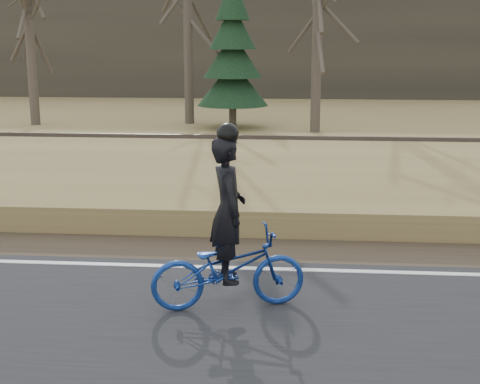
{
  "coord_description": "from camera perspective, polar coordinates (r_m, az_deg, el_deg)",
  "views": [
    {
      "loc": [
        -4.4,
        -8.73,
        3.24
      ],
      "look_at": [
        -5.17,
        0.5,
        1.1
      ],
      "focal_mm": 50.0,
      "sensor_mm": 36.0,
      "label": 1
    }
  ],
  "objects": [
    {
      "name": "ballast",
      "position": [
        17.56,
        19.21,
        2.39
      ],
      "size": [
        120.0,
        3.0,
        0.45
      ],
      "primitive_type": "cube",
      "color": "slate",
      "rests_on": "ground"
    },
    {
      "name": "railroad",
      "position": [
        17.51,
        19.28,
        3.37
      ],
      "size": [
        120.0,
        2.4,
        0.29
      ],
      "color": "black",
      "rests_on": "ballast"
    },
    {
      "name": "treeline_backdrop",
      "position": [
        38.98,
        11.51,
        12.4
      ],
      "size": [
        120.0,
        4.0,
        6.0
      ],
      "primitive_type": "cube",
      "color": "#383328",
      "rests_on": "ground"
    },
    {
      "name": "cyclist",
      "position": [
        7.97,
        -1.02,
        -5.06
      ],
      "size": [
        1.96,
        1.09,
        2.24
      ],
      "rotation": [
        0.0,
        0.0,
        1.83
      ],
      "color": "navy",
      "rests_on": "road"
    },
    {
      "name": "bare_tree_far_left",
      "position": [
        26.73,
        -17.57,
        13.45
      ],
      "size": [
        0.36,
        0.36,
        7.44
      ],
      "primitive_type": "cylinder",
      "color": "brown",
      "rests_on": "ground"
    },
    {
      "name": "bare_tree_left",
      "position": [
        26.04,
        -4.48,
        15.13
      ],
      "size": [
        0.36,
        0.36,
        8.45
      ],
      "primitive_type": "cylinder",
      "color": "brown",
      "rests_on": "ground"
    },
    {
      "name": "bare_tree_near_left",
      "position": [
        23.65,
        6.64,
        14.21
      ],
      "size": [
        0.36,
        0.36,
        7.54
      ],
      "primitive_type": "cylinder",
      "color": "brown",
      "rests_on": "ground"
    },
    {
      "name": "conifer",
      "position": [
        24.63,
        -0.64,
        11.49
      ],
      "size": [
        2.6,
        2.6,
        5.47
      ],
      "color": "brown",
      "rests_on": "ground"
    }
  ]
}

